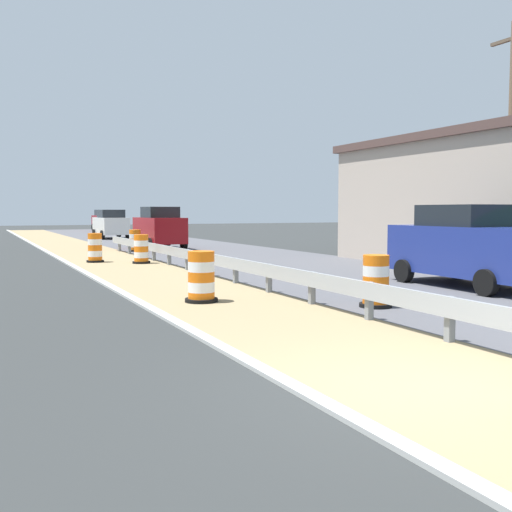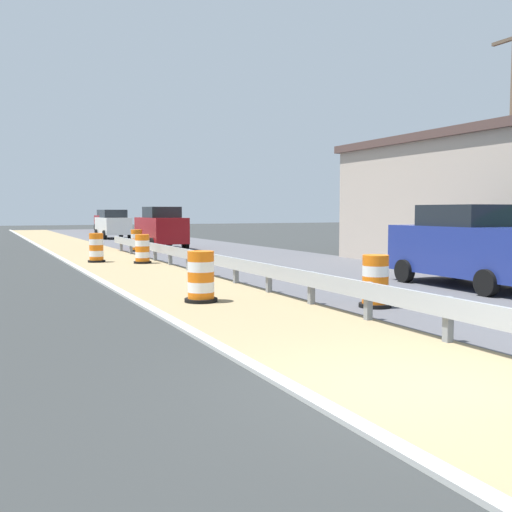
% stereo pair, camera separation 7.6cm
% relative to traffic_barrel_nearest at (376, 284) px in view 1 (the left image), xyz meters
% --- Properties ---
extents(ground_plane, '(160.00, 160.00, 0.00)m').
position_rel_traffic_barrel_nearest_xyz_m(ground_plane, '(-3.00, -4.94, -0.49)').
color(ground_plane, '#2B2D2D').
extents(median_dirt_strip, '(3.38, 120.00, 0.01)m').
position_rel_traffic_barrel_nearest_xyz_m(median_dirt_strip, '(-2.51, -4.94, -0.49)').
color(median_dirt_strip, '#8E7A56').
rests_on(median_dirt_strip, ground).
extents(curb_near_edge, '(0.20, 120.00, 0.11)m').
position_rel_traffic_barrel_nearest_xyz_m(curb_near_edge, '(-4.30, -4.94, -0.49)').
color(curb_near_edge, '#ADADA8').
rests_on(curb_near_edge, ground).
extents(guardrail_median, '(0.18, 42.73, 0.71)m').
position_rel_traffic_barrel_nearest_xyz_m(guardrail_median, '(-1.06, -1.13, 0.03)').
color(guardrail_median, '#999EA3').
rests_on(guardrail_median, ground).
extents(traffic_barrel_nearest, '(0.67, 0.67, 1.08)m').
position_rel_traffic_barrel_nearest_xyz_m(traffic_barrel_nearest, '(0.00, 0.00, 0.00)').
color(traffic_barrel_nearest, orange).
rests_on(traffic_barrel_nearest, ground).
extents(traffic_barrel_close, '(0.72, 0.72, 1.12)m').
position_rel_traffic_barrel_nearest_xyz_m(traffic_barrel_close, '(-3.01, 2.22, 0.02)').
color(traffic_barrel_close, orange).
rests_on(traffic_barrel_close, ground).
extents(traffic_barrel_mid, '(0.67, 0.67, 1.10)m').
position_rel_traffic_barrel_nearest_xyz_m(traffic_barrel_mid, '(-1.76, 12.14, 0.01)').
color(traffic_barrel_mid, orange).
rests_on(traffic_barrel_mid, ground).
extents(traffic_barrel_far, '(0.66, 0.66, 1.13)m').
position_rel_traffic_barrel_nearest_xyz_m(traffic_barrel_far, '(-3.24, 13.42, 0.02)').
color(traffic_barrel_far, orange).
rests_on(traffic_barrel_far, ground).
extents(traffic_barrel_farther, '(0.69, 0.69, 1.07)m').
position_rel_traffic_barrel_nearest_xyz_m(traffic_barrel_farther, '(-0.32, 18.84, -0.01)').
color(traffic_barrel_farther, orange).
rests_on(traffic_barrel_farther, ground).
extents(car_lead_near_lane, '(2.03, 4.06, 2.19)m').
position_rel_traffic_barrel_nearest_xyz_m(car_lead_near_lane, '(1.35, 20.31, 0.60)').
color(car_lead_near_lane, maroon).
rests_on(car_lead_near_lane, ground).
extents(car_trailing_near_lane, '(2.21, 4.59, 2.15)m').
position_rel_traffic_barrel_nearest_xyz_m(car_trailing_near_lane, '(4.27, 1.67, 0.58)').
color(car_trailing_near_lane, navy).
rests_on(car_trailing_near_lane, ground).
extents(car_lead_far_lane, '(2.03, 4.16, 2.05)m').
position_rel_traffic_barrel_nearest_xyz_m(car_lead_far_lane, '(1.45, 32.87, 0.54)').
color(car_lead_far_lane, silver).
rests_on(car_lead_far_lane, ground).
extents(car_mid_far_lane, '(2.23, 4.22, 2.08)m').
position_rel_traffic_barrel_nearest_xyz_m(car_mid_far_lane, '(4.50, 49.86, 0.55)').
color(car_mid_far_lane, maroon).
rests_on(car_mid_far_lane, ground).
extents(roadside_shop_near, '(8.99, 10.48, 4.73)m').
position_rel_traffic_barrel_nearest_xyz_m(roadside_shop_near, '(11.08, 6.65, 1.89)').
color(roadside_shop_near, '#AD9E8E').
rests_on(roadside_shop_near, ground).
extents(utility_pole_near, '(0.24, 1.80, 7.73)m').
position_rel_traffic_barrel_nearest_xyz_m(utility_pole_near, '(7.56, 3.34, 3.53)').
color(utility_pole_near, brown).
rests_on(utility_pole_near, ground).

